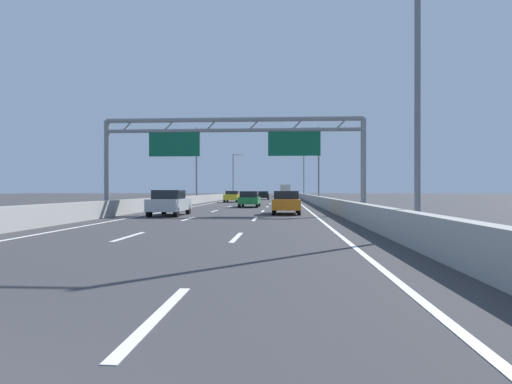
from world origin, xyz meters
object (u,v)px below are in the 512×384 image
object	(u,v)px
streetlamp_left_mid	(198,160)
sign_gantry	(233,140)
silver_car	(170,203)
green_car	(250,199)
box_truck	(285,190)
streetlamp_right_far	(303,173)
black_car	(264,195)
orange_car	(286,202)
streetlamp_right_mid	(317,160)
yellow_car	(232,196)
streetlamp_left_far	(234,173)
streetlamp_right_near	(410,72)
red_car	(285,193)

from	to	relation	value
streetlamp_left_mid	sign_gantry	bearing A→B (deg)	-74.14
silver_car	green_car	size ratio (longest dim) A/B	0.93
streetlamp_left_mid	box_truck	size ratio (longest dim) A/B	1.08
sign_gantry	box_truck	bearing A→B (deg)	87.37
sign_gantry	box_truck	distance (m)	81.33
streetlamp_right_far	black_car	size ratio (longest dim) A/B	2.27
black_car	streetlamp_right_far	bearing A→B (deg)	71.33
streetlamp_right_far	orange_car	bearing A→B (deg)	-93.40
streetlamp_right_mid	silver_car	size ratio (longest dim) A/B	2.24
black_car	box_truck	bearing A→B (deg)	84.15
streetlamp_right_mid	yellow_car	xyz separation A→B (m)	(-10.90, 2.22, -4.64)
sign_gantry	streetlamp_left_mid	distance (m)	27.38
streetlamp_left_mid	yellow_car	bearing A→B (deg)	28.89
sign_gantry	green_car	world-z (taller)	sign_gantry
yellow_car	orange_car	world-z (taller)	orange_car
streetlamp_left_mid	streetlamp_right_mid	xyz separation A→B (m)	(14.93, 0.00, 0.00)
streetlamp_right_mid	orange_car	size ratio (longest dim) A/B	2.27
silver_car	box_truck	size ratio (longest dim) A/B	0.48
streetlamp_left_far	green_car	size ratio (longest dim) A/B	2.07
streetlamp_right_near	yellow_car	distance (m)	44.21
red_car	silver_car	world-z (taller)	silver_car
red_car	box_truck	xyz separation A→B (m)	(-0.08, -21.08, 0.87)
streetlamp_right_far	yellow_car	size ratio (longest dim) A/B	2.27
streetlamp_right_far	green_car	size ratio (longest dim) A/B	2.07
streetlamp_left_far	green_car	bearing A→B (deg)	-82.09
streetlamp_right_mid	black_car	size ratio (longest dim) A/B	2.27
streetlamp_right_near	silver_car	xyz separation A→B (m)	(-11.10, 11.80, -4.60)
streetlamp_right_mid	streetlamp_right_far	bearing A→B (deg)	90.00
yellow_car	orange_car	xyz separation A→B (m)	(6.94, -28.55, 0.01)
green_car	streetlamp_right_far	bearing A→B (deg)	82.49
sign_gantry	orange_car	bearing A→B (deg)	0.18
silver_car	orange_car	size ratio (longest dim) A/B	1.01
orange_car	silver_car	bearing A→B (deg)	-162.50
yellow_car	streetlamp_right_mid	bearing A→B (deg)	-11.52
sign_gantry	box_truck	world-z (taller)	sign_gantry
streetlamp_left_far	orange_car	bearing A→B (deg)	-80.66
box_truck	streetlamp_right_mid	bearing A→B (deg)	-86.11
streetlamp_left_far	yellow_car	xyz separation A→B (m)	(4.03, -38.15, -4.64)
streetlamp_right_far	black_car	world-z (taller)	streetlamp_right_far
orange_car	box_truck	distance (m)	81.18
streetlamp_right_far	streetlamp_left_far	bearing A→B (deg)	180.00
streetlamp_right_far	green_car	bearing A→B (deg)	-97.51
silver_car	green_car	distance (m)	14.33
orange_car	box_truck	size ratio (longest dim) A/B	0.48
streetlamp_left_mid	box_truck	distance (m)	56.11
silver_car	black_car	world-z (taller)	silver_car
red_car	orange_car	bearing A→B (deg)	-90.18
green_car	box_truck	size ratio (longest dim) A/B	0.52
streetlamp_right_near	streetlamp_left_mid	distance (m)	43.05
streetlamp_left_mid	yellow_car	world-z (taller)	streetlamp_left_mid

